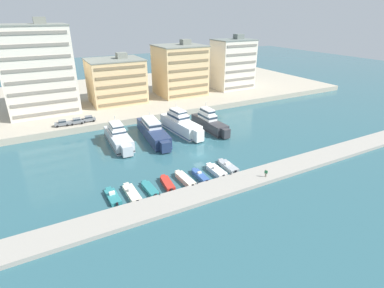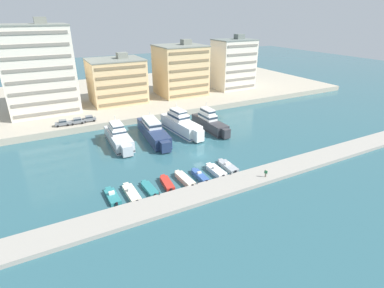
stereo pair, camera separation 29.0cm
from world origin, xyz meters
The scene contains 26 objects.
ground_plane centered at (0.00, 0.00, 0.00)m, with size 400.00×400.00×0.00m, color #2D5B66.
quay_promenade centered at (0.00, 65.01, 0.98)m, with size 180.00×70.00×1.97m, color #ADA38E.
pier_dock centered at (0.00, -15.31, 0.41)m, with size 120.00×6.08×0.82m, color #9E998E.
yacht_silver_far_left centered at (-15.51, 16.67, 2.03)m, with size 5.17×18.07×7.43m.
yacht_navy_left centered at (-5.67, 16.44, 2.00)m, with size 6.26×22.65×6.78m.
yacht_white_mid_left centered at (3.15, 16.79, 2.49)m, with size 6.21×19.63×8.43m.
yacht_charcoal_center_left centered at (11.76, 14.68, 2.24)m, with size 4.33×17.82×8.09m.
motorboat_teal_far_left centered at (-23.72, -8.09, 0.40)m, with size 2.12×6.60×1.31m.
motorboat_cream_left centered at (-20.16, -8.79, 0.45)m, with size 2.05×7.43×1.38m.
motorboat_teal_mid_left centered at (-16.47, -8.87, 0.38)m, with size 1.97×6.38×0.83m.
motorboat_red_center_left centered at (-12.64, -8.91, 0.51)m, with size 2.25×6.26×1.02m.
motorboat_cream_center centered at (-8.68, -9.09, 0.54)m, with size 2.07×7.09×1.07m.
motorboat_blue_center_right centered at (-5.10, -9.29, 0.48)m, with size 1.64×6.36×1.30m.
motorboat_white_mid_right centered at (-0.94, -9.09, 0.56)m, with size 2.26×6.61×1.57m.
motorboat_grey_right centered at (2.75, -8.38, 0.45)m, with size 2.26×6.88×1.28m.
car_grey_far_left centered at (-27.60, 33.25, 2.94)m, with size 4.22×2.18×1.80m.
car_grey_left centered at (-23.54, 33.03, 2.94)m, with size 4.18×2.08×1.80m.
car_grey_mid_left centered at (-19.99, 33.53, 2.94)m, with size 4.18×2.08×1.80m.
apartment_block_far_left centered at (-30.64, 51.37, 15.78)m, with size 21.18×17.12×29.55m.
apartment_block_left centered at (-5.88, 51.53, 9.83)m, with size 19.32×15.89×17.63m.
apartment_block_mid_left centered at (19.90, 51.17, 11.62)m, with size 18.31×16.58×21.21m.
apartment_block_center_left centered at (44.78, 50.07, 12.28)m, with size 16.48×12.49×22.48m.
pedestrian_near_edge centered at (6.61, -16.73, 1.85)m, with size 0.48×0.54×1.73m.
bollard_west centered at (-15.78, -12.52, 1.15)m, with size 0.20×0.20×0.61m.
bollard_west_mid centered at (-7.53, -12.52, 1.15)m, with size 0.20×0.20×0.61m.
bollard_east_mid centered at (0.71, -12.52, 1.15)m, with size 0.20×0.20×0.61m.
Camera 1 is at (-33.23, -57.90, 32.64)m, focal length 28.00 mm.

